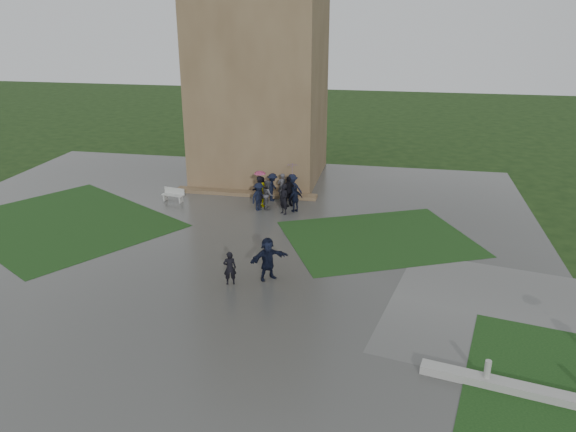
% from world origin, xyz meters
% --- Properties ---
extents(ground, '(120.00, 120.00, 0.00)m').
position_xyz_m(ground, '(0.00, 0.00, 0.00)').
color(ground, black).
extents(plaza, '(34.00, 34.00, 0.02)m').
position_xyz_m(plaza, '(0.00, 2.00, 0.01)').
color(plaza, '#3A3A37').
rests_on(plaza, ground).
extents(lawn_inset_left, '(14.10, 13.46, 0.01)m').
position_xyz_m(lawn_inset_left, '(-8.50, 4.00, 0.03)').
color(lawn_inset_left, '#143312').
rests_on(lawn_inset_left, plaza).
extents(lawn_inset_right, '(11.12, 10.15, 0.01)m').
position_xyz_m(lawn_inset_right, '(8.50, 5.00, 0.03)').
color(lawn_inset_right, '#143312').
rests_on(lawn_inset_right, plaza).
extents(tower, '(8.00, 8.00, 18.00)m').
position_xyz_m(tower, '(0.00, 15.00, 9.00)').
color(tower, brown).
rests_on(tower, ground).
extents(tower_plinth, '(9.00, 0.80, 0.22)m').
position_xyz_m(tower_plinth, '(0.00, 10.60, 0.13)').
color(tower_plinth, brown).
rests_on(tower_plinth, plaza).
extents(bench, '(1.44, 0.68, 0.80)m').
position_xyz_m(bench, '(-3.99, 8.62, 0.43)').
color(bench, '#ADAEA9').
rests_on(bench, plaza).
extents(visitor_cluster, '(3.37, 3.39, 2.47)m').
position_xyz_m(visitor_cluster, '(2.32, 9.09, 0.95)').
color(visitor_cluster, black).
rests_on(visitor_cluster, plaza).
extents(pedestrian_mid, '(1.77, 1.61, 1.90)m').
position_xyz_m(pedestrian_mid, '(3.97, -0.47, 0.97)').
color(pedestrian_mid, black).
rests_on(pedestrian_mid, plaza).
extents(pedestrian_near, '(0.63, 0.52, 1.49)m').
position_xyz_m(pedestrian_near, '(2.51, -1.25, 0.77)').
color(pedestrian_near, black).
rests_on(pedestrian_near, plaza).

